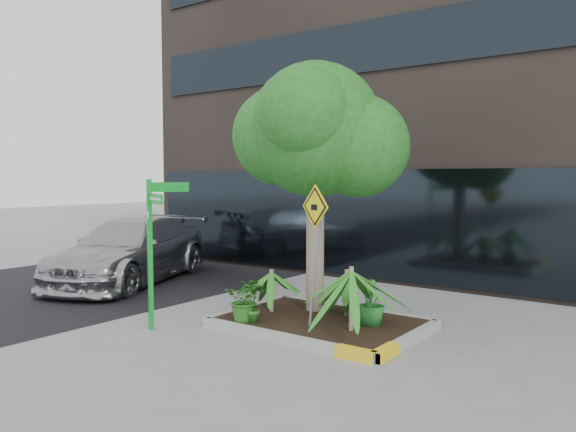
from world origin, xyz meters
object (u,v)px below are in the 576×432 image
Objects in this scene: tree at (316,130)px; parked_car at (130,251)px; street_sign_post at (154,237)px; cattle_sign at (315,231)px.

parked_car is (-5.48, 0.23, -2.59)m from tree.
tree is 1.84× the size of street_sign_post.
cattle_sign is (0.61, -0.92, -1.67)m from tree.
street_sign_post is at bearing -127.20° from tree.
street_sign_post is at bearing -54.25° from parked_car.
tree is 0.88× the size of parked_car.
cattle_sign is (2.30, 1.32, 0.14)m from street_sign_post.
cattle_sign is at bearing -56.41° from tree.
tree is at bearing -23.62° from parked_car.
street_sign_post is (-1.70, -2.23, -1.81)m from tree.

